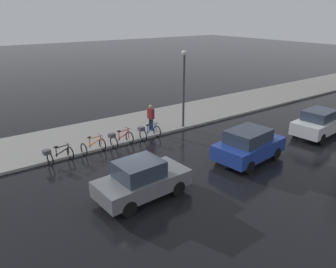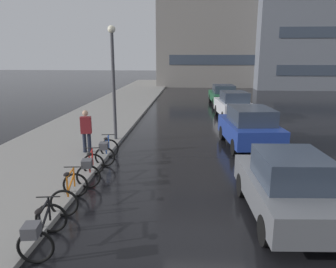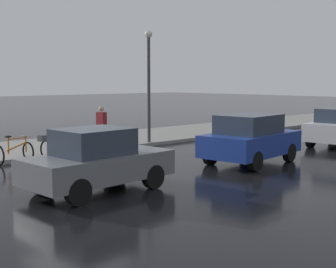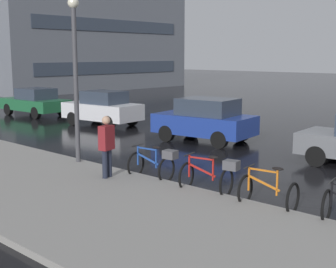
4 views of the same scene
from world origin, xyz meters
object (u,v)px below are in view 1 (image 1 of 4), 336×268
object	(u,v)px
bicycle_farthest	(148,132)
pedestrian	(151,117)
bicycle_third	(120,138)
car_blue	(249,145)
bicycle_nearest	(57,154)
streetlamp	(184,83)
car_grey	(142,180)
bicycle_second	(93,146)
car_white	(319,123)

from	to	relation	value
bicycle_farthest	pedestrian	distance (m)	1.38
bicycle_third	car_blue	bearing A→B (deg)	39.00
bicycle_farthest	pedestrian	xyz separation A→B (m)	(-0.97, 0.83, 0.52)
bicycle_nearest	streetlamp	size ratio (longest dim) A/B	0.29
car_grey	pedestrian	size ratio (longest dim) A/B	2.21
car_grey	pedestrian	bearing A→B (deg)	144.41
bicycle_nearest	bicycle_second	distance (m)	2.00
bicycle_third	bicycle_second	bearing A→B (deg)	-91.41
bicycle_third	car_grey	size ratio (longest dim) A/B	0.38
car_grey	car_white	bearing A→B (deg)	89.09
car_grey	pedestrian	distance (m)	7.73
pedestrian	streetlamp	world-z (taller)	streetlamp
bicycle_farthest	car_white	size ratio (longest dim) A/B	0.36
car_grey	car_blue	world-z (taller)	car_blue
bicycle_nearest	car_white	size ratio (longest dim) A/B	0.37
bicycle_third	bicycle_farthest	distance (m)	1.88
bicycle_farthest	pedestrian	size ratio (longest dim) A/B	0.80
bicycle_second	pedestrian	distance (m)	4.42
bicycle_farthest	pedestrian	world-z (taller)	pedestrian
bicycle_nearest	car_grey	world-z (taller)	car_grey
bicycle_third	bicycle_farthest	world-z (taller)	bicycle_third
bicycle_nearest	bicycle_second	world-z (taller)	bicycle_second
bicycle_nearest	car_white	world-z (taller)	car_white
pedestrian	car_grey	bearing A→B (deg)	-35.59
pedestrian	bicycle_nearest	bearing A→B (deg)	-80.11
bicycle_nearest	bicycle_farthest	size ratio (longest dim) A/B	1.04
bicycle_second	pedestrian	bearing A→B (deg)	102.20
bicycle_third	streetlamp	world-z (taller)	streetlamp
bicycle_nearest	bicycle_third	size ratio (longest dim) A/B	0.99
car_white	bicycle_nearest	bearing A→B (deg)	-110.83
pedestrian	car_white	bearing A→B (deg)	50.63
bicycle_third	bicycle_nearest	bearing A→B (deg)	-87.92
car_white	bicycle_farthest	bearing A→B (deg)	-122.26
bicycle_second	car_blue	world-z (taller)	car_blue
bicycle_nearest	car_white	bearing A→B (deg)	69.17
bicycle_nearest	pedestrian	bearing A→B (deg)	99.89
bicycle_nearest	bicycle_farthest	world-z (taller)	bicycle_farthest
car_white	pedestrian	world-z (taller)	pedestrian
bicycle_second	pedestrian	xyz separation A→B (m)	(-0.92, 4.28, 0.61)
car_white	streetlamp	size ratio (longest dim) A/B	0.80
bicycle_second	streetlamp	bearing A→B (deg)	92.71
car_grey	bicycle_third	bearing A→B (deg)	161.45
car_grey	car_blue	distance (m)	6.20
car_white	streetlamp	xyz separation A→B (m)	(-5.85, -5.82, 2.17)
bicycle_second	car_white	xyz separation A→B (m)	(5.55, 12.17, 0.43)
pedestrian	bicycle_third	bearing A→B (deg)	-70.44
bicycle_nearest	pedestrian	size ratio (longest dim) A/B	0.83
streetlamp	bicycle_farthest	bearing A→B (deg)	-83.15
bicycle_third	streetlamp	bearing A→B (deg)	94.06
bicycle_farthest	streetlamp	size ratio (longest dim) A/B	0.28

